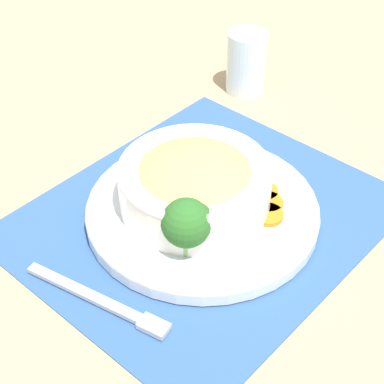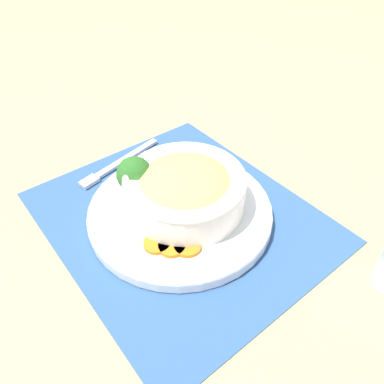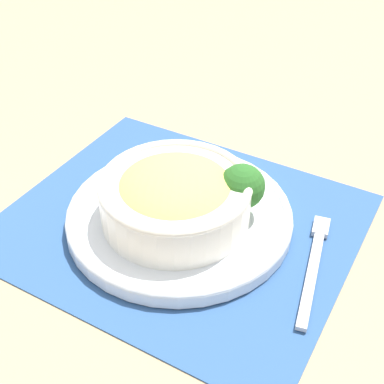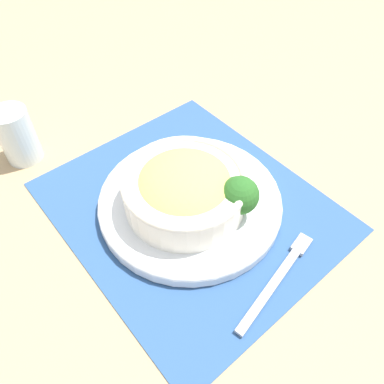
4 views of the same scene
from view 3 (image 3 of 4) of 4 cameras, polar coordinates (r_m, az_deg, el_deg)
name	(u,v)px [view 3 (image 3 of 4)]	position (r m, az deg, el deg)	size (l,w,h in m)	color
ground_plane	(180,223)	(0.70, -1.33, -3.38)	(4.00, 4.00, 0.00)	tan
placemat	(180,222)	(0.69, -1.33, -3.25)	(0.48, 0.43, 0.00)	#2D5184
plate	(179,215)	(0.69, -1.35, -2.42)	(0.29, 0.29, 0.02)	silver
bowl	(176,196)	(0.65, -1.69, -0.43)	(0.19, 0.19, 0.07)	silver
broccoli_floret	(242,187)	(0.66, 5.34, 0.55)	(0.06, 0.06, 0.07)	#84AD5B
carrot_slice_near	(181,172)	(0.74, -1.18, 2.10)	(0.04, 0.04, 0.01)	orange
carrot_slice_middle	(165,174)	(0.74, -2.85, 1.97)	(0.04, 0.04, 0.01)	orange
carrot_slice_far	(151,177)	(0.74, -4.44, 1.58)	(0.04, 0.04, 0.01)	orange
fork	(315,257)	(0.66, 12.99, -6.79)	(0.03, 0.18, 0.01)	#B7B7BC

